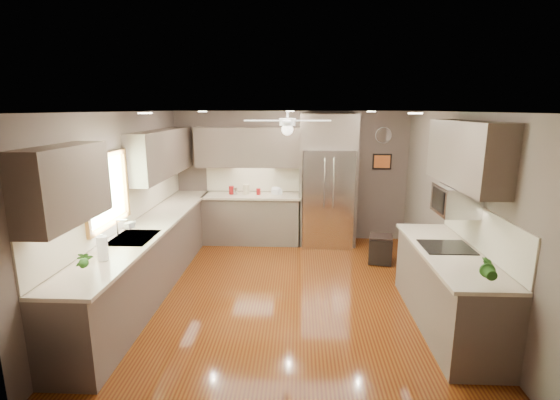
# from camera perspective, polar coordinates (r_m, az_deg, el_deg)

# --- Properties ---
(floor) EXTENTS (5.00, 5.00, 0.00)m
(floor) POSITION_cam_1_polar(r_m,az_deg,el_deg) (5.90, 0.87, -12.77)
(floor) COLOR #471909
(floor) RESTS_ON ground
(ceiling) EXTENTS (5.00, 5.00, 0.00)m
(ceiling) POSITION_cam_1_polar(r_m,az_deg,el_deg) (5.32, 0.96, 12.31)
(ceiling) COLOR white
(ceiling) RESTS_ON ground
(wall_back) EXTENTS (4.50, 0.00, 4.50)m
(wall_back) POSITION_cam_1_polar(r_m,az_deg,el_deg) (7.93, 1.48, 3.37)
(wall_back) COLOR brown
(wall_back) RESTS_ON ground
(wall_front) EXTENTS (4.50, 0.00, 4.50)m
(wall_front) POSITION_cam_1_polar(r_m,az_deg,el_deg) (3.10, -0.56, -11.80)
(wall_front) COLOR brown
(wall_front) RESTS_ON ground
(wall_left) EXTENTS (0.00, 5.00, 5.00)m
(wall_left) POSITION_cam_1_polar(r_m,az_deg,el_deg) (5.98, -21.17, -0.59)
(wall_left) COLOR brown
(wall_left) RESTS_ON ground
(wall_right) EXTENTS (0.00, 5.00, 5.00)m
(wall_right) POSITION_cam_1_polar(r_m,az_deg,el_deg) (5.86, 23.49, -1.05)
(wall_right) COLOR brown
(wall_right) RESTS_ON ground
(canister_a) EXTENTS (0.12, 0.12, 0.15)m
(canister_a) POSITION_cam_1_polar(r_m,az_deg,el_deg) (7.78, -6.85, 1.38)
(canister_a) COLOR maroon
(canister_a) RESTS_ON back_run
(canister_b) EXTENTS (0.10, 0.10, 0.13)m
(canister_b) POSITION_cam_1_polar(r_m,az_deg,el_deg) (7.75, -6.31, 1.28)
(canister_b) COLOR silver
(canister_b) RESTS_ON back_run
(canister_c) EXTENTS (0.15, 0.15, 0.20)m
(canister_c) POSITION_cam_1_polar(r_m,az_deg,el_deg) (7.76, -4.77, 1.47)
(canister_c) COLOR tan
(canister_c) RESTS_ON back_run
(canister_d) EXTENTS (0.10, 0.10, 0.12)m
(canister_d) POSITION_cam_1_polar(r_m,az_deg,el_deg) (7.70, -3.05, 1.19)
(canister_d) COLOR maroon
(canister_d) RESTS_ON back_run
(soap_bottle) EXTENTS (0.10, 0.10, 0.18)m
(soap_bottle) POSITION_cam_1_polar(r_m,az_deg,el_deg) (5.75, -20.34, -3.29)
(soap_bottle) COLOR white
(soap_bottle) RESTS_ON left_run
(potted_plant_left) EXTENTS (0.19, 0.16, 0.30)m
(potted_plant_left) POSITION_cam_1_polar(r_m,az_deg,el_deg) (4.45, -26.04, -7.61)
(potted_plant_left) COLOR #265A19
(potted_plant_left) RESTS_ON left_run
(potted_plant_right) EXTENTS (0.19, 0.16, 0.32)m
(potted_plant_right) POSITION_cam_1_polar(r_m,az_deg,el_deg) (4.23, 27.35, -8.67)
(potted_plant_right) COLOR #265A19
(potted_plant_right) RESTS_ON right_run
(bowl) EXTENTS (0.32, 0.32, 0.06)m
(bowl) POSITION_cam_1_polar(r_m,az_deg,el_deg) (7.72, -0.50, 1.00)
(bowl) COLOR tan
(bowl) RESTS_ON back_run
(left_run) EXTENTS (0.65, 4.70, 1.45)m
(left_run) POSITION_cam_1_polar(r_m,az_deg,el_deg) (6.21, -17.54, -7.19)
(left_run) COLOR brown
(left_run) RESTS_ON ground
(back_run) EXTENTS (1.85, 0.65, 1.45)m
(back_run) POSITION_cam_1_polar(r_m,az_deg,el_deg) (7.85, -3.90, -2.47)
(back_run) COLOR brown
(back_run) RESTS_ON ground
(uppers) EXTENTS (4.50, 4.70, 0.95)m
(uppers) POSITION_cam_1_polar(r_m,az_deg,el_deg) (6.13, -5.84, 6.42)
(uppers) COLOR brown
(uppers) RESTS_ON wall_left
(window) EXTENTS (0.05, 1.12, 0.92)m
(window) POSITION_cam_1_polar(r_m,az_deg,el_deg) (5.47, -23.21, 1.27)
(window) COLOR #BFF2B2
(window) RESTS_ON wall_left
(sink) EXTENTS (0.50, 0.70, 0.32)m
(sink) POSITION_cam_1_polar(r_m,az_deg,el_deg) (5.50, -19.91, -5.31)
(sink) COLOR silver
(sink) RESTS_ON left_run
(refrigerator) EXTENTS (1.06, 0.75, 2.45)m
(refrigerator) POSITION_cam_1_polar(r_m,az_deg,el_deg) (7.62, 6.70, 2.43)
(refrigerator) COLOR silver
(refrigerator) RESTS_ON ground
(right_run) EXTENTS (0.70, 2.20, 1.45)m
(right_run) POSITION_cam_1_polar(r_m,az_deg,el_deg) (5.27, 22.49, -11.24)
(right_run) COLOR brown
(right_run) RESTS_ON ground
(microwave) EXTENTS (0.43, 0.55, 0.34)m
(microwave) POSITION_cam_1_polar(r_m,az_deg,el_deg) (5.23, 23.50, -0.02)
(microwave) COLOR silver
(microwave) RESTS_ON wall_right
(ceiling_fan) EXTENTS (1.18, 1.18, 0.32)m
(ceiling_fan) POSITION_cam_1_polar(r_m,az_deg,el_deg) (5.63, 1.05, 10.62)
(ceiling_fan) COLOR white
(ceiling_fan) RESTS_ON ceiling
(recessed_lights) EXTENTS (2.84, 3.14, 0.01)m
(recessed_lights) POSITION_cam_1_polar(r_m,az_deg,el_deg) (5.72, 0.68, 12.28)
(recessed_lights) COLOR white
(recessed_lights) RESTS_ON ceiling
(wall_clock) EXTENTS (0.30, 0.03, 0.30)m
(wall_clock) POSITION_cam_1_polar(r_m,az_deg,el_deg) (7.98, 14.34, 8.83)
(wall_clock) COLOR white
(wall_clock) RESTS_ON wall_back
(framed_print) EXTENTS (0.36, 0.03, 0.30)m
(framed_print) POSITION_cam_1_polar(r_m,az_deg,el_deg) (8.02, 14.15, 5.26)
(framed_print) COLOR black
(framed_print) RESTS_ON wall_back
(stool) EXTENTS (0.44, 0.44, 0.46)m
(stool) POSITION_cam_1_polar(r_m,az_deg,el_deg) (7.04, 13.95, -6.72)
(stool) COLOR black
(stool) RESTS_ON ground
(paper_towel) EXTENTS (0.11, 0.11, 0.29)m
(paper_towel) POSITION_cam_1_polar(r_m,az_deg,el_deg) (4.76, -23.68, -6.21)
(paper_towel) COLOR white
(paper_towel) RESTS_ON left_run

